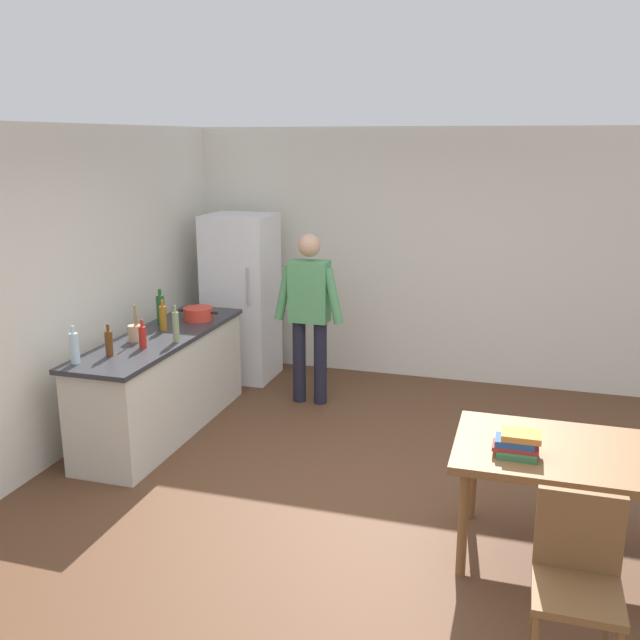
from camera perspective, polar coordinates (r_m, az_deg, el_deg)
The scene contains 17 objects.
ground_plane at distance 5.29m, azimuth 3.10°, elevation -14.67°, with size 14.00×14.00×0.00m, color brown.
wall_back at distance 7.67m, azimuth 8.56°, elevation 5.16°, with size 6.40×0.12×2.70m, color silver.
wall_left at distance 6.08m, azimuth -20.79°, elevation 1.90°, with size 0.12×5.60×2.70m, color silver.
kitchen_counter at distance 6.48m, azimuth -12.62°, elevation -5.01°, with size 0.64×2.20×0.90m.
refrigerator at distance 7.69m, azimuth -6.39°, elevation 1.84°, with size 0.70×0.67×1.80m.
person at distance 6.84m, azimuth -0.87°, elevation 1.01°, with size 0.70×0.22×1.70m.
dining_table at distance 4.62m, azimuth 19.71°, elevation -10.75°, with size 1.40×0.90×0.75m.
chair at distance 3.84m, azimuth 20.17°, elevation -18.69°, with size 0.42×0.42×0.91m.
cooking_pot at distance 6.78m, azimuth -9.86°, elevation 0.51°, with size 0.40×0.28×0.12m.
utensil_jar at distance 6.18m, azimuth -14.82°, elevation -0.97°, with size 0.11×0.11×0.32m.
bottle_vinegar_tall at distance 6.07m, azimuth -11.63°, elevation -0.52°, with size 0.06×0.06×0.32m.
bottle_oil_amber at distance 6.47m, azimuth -12.63°, elevation 0.18°, with size 0.06×0.06×0.28m.
bottle_beer_brown at distance 5.82m, azimuth -16.77°, elevation -1.80°, with size 0.06×0.06×0.26m.
bottle_sauce_red at distance 5.97m, azimuth -14.21°, elevation -1.32°, with size 0.06×0.06×0.24m.
bottle_water_clear at distance 5.70m, azimuth -19.32°, elevation -2.14°, with size 0.07×0.07×0.30m.
bottle_wine_green at distance 6.65m, azimuth -12.81°, elevation 0.82°, with size 0.08×0.08×0.34m.
book_stack at distance 4.40m, azimuth 15.74°, elevation -9.68°, with size 0.28×0.21×0.14m.
Camera 1 is at (1.06, -4.50, 2.59)m, focal length 39.41 mm.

